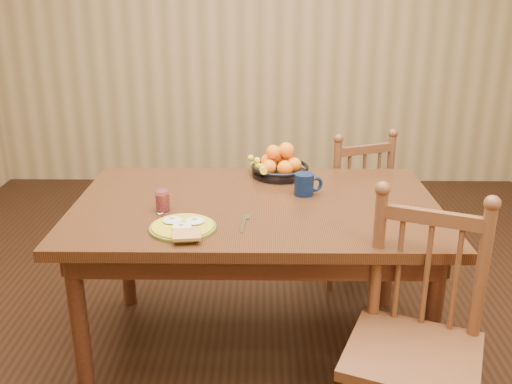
{
  "coord_description": "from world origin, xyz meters",
  "views": [
    {
      "loc": [
        0.03,
        -2.34,
        1.66
      ],
      "look_at": [
        0.0,
        0.0,
        0.8
      ],
      "focal_mm": 40.0,
      "sensor_mm": 36.0,
      "label": 1
    }
  ],
  "objects_px": {
    "breakfast_plate": "(183,227)",
    "chair_near": "(415,344)",
    "dining_table": "(256,220)",
    "fruit_bowl": "(279,166)",
    "coffee_mug": "(305,184)",
    "chair_far": "(348,208)"
  },
  "relations": [
    {
      "from": "breakfast_plate",
      "to": "chair_near",
      "type": "bearing_deg",
      "value": -22.37
    },
    {
      "from": "dining_table",
      "to": "chair_near",
      "type": "height_order",
      "value": "chair_near"
    },
    {
      "from": "breakfast_plate",
      "to": "fruit_bowl",
      "type": "height_order",
      "value": "fruit_bowl"
    },
    {
      "from": "coffee_mug",
      "to": "chair_far",
      "type": "bearing_deg",
      "value": 63.9
    },
    {
      "from": "chair_near",
      "to": "breakfast_plate",
      "type": "height_order",
      "value": "chair_near"
    },
    {
      "from": "chair_near",
      "to": "coffee_mug",
      "type": "height_order",
      "value": "chair_near"
    },
    {
      "from": "dining_table",
      "to": "chair_far",
      "type": "distance_m",
      "value": 0.93
    },
    {
      "from": "chair_near",
      "to": "coffee_mug",
      "type": "distance_m",
      "value": 0.89
    },
    {
      "from": "dining_table",
      "to": "breakfast_plate",
      "type": "xyz_separation_m",
      "value": [
        -0.28,
        -0.3,
        0.1
      ]
    },
    {
      "from": "chair_far",
      "to": "chair_near",
      "type": "height_order",
      "value": "chair_near"
    },
    {
      "from": "chair_far",
      "to": "dining_table",
      "type": "bearing_deg",
      "value": 32.23
    },
    {
      "from": "chair_near",
      "to": "breakfast_plate",
      "type": "relative_size",
      "value": 3.33
    },
    {
      "from": "chair_near",
      "to": "dining_table",
      "type": "bearing_deg",
      "value": 153.33
    },
    {
      "from": "chair_far",
      "to": "breakfast_plate",
      "type": "bearing_deg",
      "value": 29.91
    },
    {
      "from": "dining_table",
      "to": "coffee_mug",
      "type": "relative_size",
      "value": 12.0
    },
    {
      "from": "chair_far",
      "to": "coffee_mug",
      "type": "distance_m",
      "value": 0.78
    },
    {
      "from": "coffee_mug",
      "to": "breakfast_plate",
      "type": "bearing_deg",
      "value": -141.3
    },
    {
      "from": "chair_near",
      "to": "fruit_bowl",
      "type": "xyz_separation_m",
      "value": [
        -0.46,
        1.03,
        0.33
      ]
    },
    {
      "from": "breakfast_plate",
      "to": "coffee_mug",
      "type": "relative_size",
      "value": 2.2
    },
    {
      "from": "dining_table",
      "to": "fruit_bowl",
      "type": "distance_m",
      "value": 0.42
    },
    {
      "from": "dining_table",
      "to": "chair_far",
      "type": "relative_size",
      "value": 1.78
    },
    {
      "from": "chair_far",
      "to": "chair_near",
      "type": "xyz_separation_m",
      "value": [
        0.04,
        -1.37,
        0.04
      ]
    }
  ]
}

